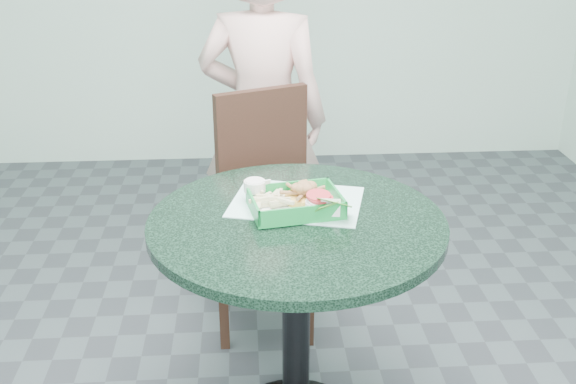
{
  "coord_description": "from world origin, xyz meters",
  "views": [
    {
      "loc": [
        -0.14,
        -1.7,
        1.61
      ],
      "look_at": [
        -0.02,
        0.1,
        0.81
      ],
      "focal_mm": 42.0,
      "sensor_mm": 36.0,
      "label": 1
    }
  ],
  "objects": [
    {
      "name": "dining_chair",
      "position": [
        -0.08,
        0.7,
        0.53
      ],
      "size": [
        0.38,
        0.38,
        0.93
      ],
      "rotation": [
        0.0,
        0.0,
        0.39
      ],
      "color": "#2F1F11",
      "rests_on": "floor"
    },
    {
      "name": "crab_sandwich",
      "position": [
        0.03,
        0.08,
        0.8
      ],
      "size": [
        0.11,
        0.11,
        0.07
      ],
      "rotation": [
        0.0,
        0.0,
        -0.22
      ],
      "color": "gold",
      "rests_on": "food_basket"
    },
    {
      "name": "diner_person",
      "position": [
        -0.06,
        1.0,
        0.73
      ],
      "size": [
        0.6,
        0.46,
        1.47
      ],
      "primitive_type": "imported",
      "rotation": [
        0.0,
        0.0,
        2.92
      ],
      "color": "beige",
      "rests_on": "floor"
    },
    {
      "name": "placemat",
      "position": [
        0.01,
        0.11,
        0.75
      ],
      "size": [
        0.44,
        0.37,
        0.0
      ],
      "primitive_type": "cube",
      "rotation": [
        0.0,
        0.0,
        -0.25
      ],
      "color": "#B7F0EB",
      "rests_on": "cafe_table"
    },
    {
      "name": "garnish_cup",
      "position": [
        0.07,
        -0.0,
        0.79
      ],
      "size": [
        0.12,
        0.12,
        0.05
      ],
      "rotation": [
        0.0,
        0.0,
        -0.34
      ],
      "color": "silver",
      "rests_on": "food_basket"
    },
    {
      "name": "food_basket",
      "position": [
        -0.0,
        0.05,
        0.77
      ],
      "size": [
        0.25,
        0.19,
        0.05
      ],
      "rotation": [
        0.0,
        0.0,
        0.18
      ],
      "color": "#138739",
      "rests_on": "placemat"
    },
    {
      "name": "sauce_ramekin",
      "position": [
        -0.1,
        0.14,
        0.8
      ],
      "size": [
        0.06,
        0.06,
        0.04
      ],
      "rotation": [
        0.0,
        0.0,
        0.38
      ],
      "color": "white",
      "rests_on": "food_basket"
    },
    {
      "name": "cafe_table",
      "position": [
        0.0,
        0.0,
        0.58
      ],
      "size": [
        0.84,
        0.84,
        0.75
      ],
      "color": "black",
      "rests_on": "floor"
    },
    {
      "name": "fries_pile",
      "position": [
        -0.06,
        0.09,
        0.79
      ],
      "size": [
        0.16,
        0.17,
        0.05
      ],
      "primitive_type": null,
      "rotation": [
        0.0,
        0.0,
        0.38
      ],
      "color": "beige",
      "rests_on": "food_basket"
    }
  ]
}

